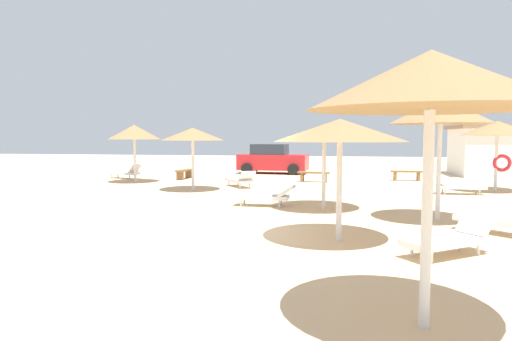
{
  "coord_description": "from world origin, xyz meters",
  "views": [
    {
      "loc": [
        2.24,
        -9.79,
        2.18
      ],
      "look_at": [
        0.0,
        3.0,
        1.2
      ],
      "focal_mm": 31.98,
      "sensor_mm": 36.0,
      "label": 1
    }
  ],
  "objects_px": {
    "parasol_2": "(193,134)",
    "lounger_5": "(502,220)",
    "parasol_0": "(498,129)",
    "parked_car": "(272,159)",
    "bench_0": "(185,172)",
    "lounger_4": "(266,196)",
    "bench_2": "(313,175)",
    "parasol_4": "(324,133)",
    "beach_cabana": "(490,150)",
    "lounger_0": "(457,186)",
    "parasol_5": "(441,111)",
    "lounger_1": "(451,238)",
    "parasol_1": "(340,131)",
    "lounger_3": "(126,172)",
    "bench_1": "(407,174)",
    "lounger_2": "(240,180)",
    "parasol_3": "(134,132)",
    "parasol_7": "(431,81)"
  },
  "relations": [
    {
      "from": "parasol_5",
      "to": "lounger_4",
      "type": "bearing_deg",
      "value": 160.31
    },
    {
      "from": "lounger_5",
      "to": "bench_0",
      "type": "bearing_deg",
      "value": 134.63
    },
    {
      "from": "lounger_3",
      "to": "bench_0",
      "type": "height_order",
      "value": "lounger_3"
    },
    {
      "from": "lounger_5",
      "to": "beach_cabana",
      "type": "distance_m",
      "value": 17.01
    },
    {
      "from": "parasol_5",
      "to": "beach_cabana",
      "type": "height_order",
      "value": "parasol_5"
    },
    {
      "from": "parasol_2",
      "to": "bench_2",
      "type": "height_order",
      "value": "parasol_2"
    },
    {
      "from": "parasol_4",
      "to": "parasol_7",
      "type": "height_order",
      "value": "parasol_7"
    },
    {
      "from": "parasol_7",
      "to": "parasol_4",
      "type": "bearing_deg",
      "value": 99.18
    },
    {
      "from": "lounger_3",
      "to": "parasol_5",
      "type": "bearing_deg",
      "value": -35.89
    },
    {
      "from": "parked_car",
      "to": "bench_2",
      "type": "bearing_deg",
      "value": -60.44
    },
    {
      "from": "parasol_1",
      "to": "bench_1",
      "type": "distance_m",
      "value": 14.22
    },
    {
      "from": "parasol_3",
      "to": "lounger_4",
      "type": "bearing_deg",
      "value": -40.85
    },
    {
      "from": "parasol_4",
      "to": "bench_1",
      "type": "distance_m",
      "value": 10.44
    },
    {
      "from": "lounger_2",
      "to": "parasol_4",
      "type": "bearing_deg",
      "value": -55.38
    },
    {
      "from": "parasol_0",
      "to": "lounger_1",
      "type": "xyz_separation_m",
      "value": [
        -4.17,
        -10.68,
        -2.14
      ]
    },
    {
      "from": "parasol_3",
      "to": "parasol_4",
      "type": "height_order",
      "value": "parasol_3"
    },
    {
      "from": "parasol_0",
      "to": "bench_1",
      "type": "distance_m",
      "value": 5.22
    },
    {
      "from": "bench_1",
      "to": "lounger_1",
      "type": "bearing_deg",
      "value": -95.32
    },
    {
      "from": "parasol_1",
      "to": "lounger_2",
      "type": "relative_size",
      "value": 1.44
    },
    {
      "from": "bench_1",
      "to": "lounger_3",
      "type": "bearing_deg",
      "value": -174.44
    },
    {
      "from": "parasol_2",
      "to": "parasol_3",
      "type": "xyz_separation_m",
      "value": [
        -3.71,
        2.66,
        0.11
      ]
    },
    {
      "from": "parasol_1",
      "to": "lounger_3",
      "type": "relative_size",
      "value": 1.39
    },
    {
      "from": "lounger_1",
      "to": "bench_2",
      "type": "distance_m",
      "value": 13.43
    },
    {
      "from": "bench_0",
      "to": "lounger_4",
      "type": "bearing_deg",
      "value": -56.49
    },
    {
      "from": "parasol_4",
      "to": "lounger_3",
      "type": "bearing_deg",
      "value": 141.61
    },
    {
      "from": "lounger_4",
      "to": "bench_1",
      "type": "bearing_deg",
      "value": 58.93
    },
    {
      "from": "bench_2",
      "to": "parked_car",
      "type": "xyz_separation_m",
      "value": [
        -2.62,
        4.62,
        0.48
      ]
    },
    {
      "from": "lounger_5",
      "to": "parasol_2",
      "type": "bearing_deg",
      "value": 144.08
    },
    {
      "from": "parasol_4",
      "to": "parked_car",
      "type": "xyz_separation_m",
      "value": [
        -3.31,
        12.7,
        -1.45
      ]
    },
    {
      "from": "parasol_2",
      "to": "lounger_5",
      "type": "relative_size",
      "value": 1.39
    },
    {
      "from": "parasol_4",
      "to": "parked_car",
      "type": "bearing_deg",
      "value": 104.6
    },
    {
      "from": "parasol_1",
      "to": "lounger_3",
      "type": "distance_m",
      "value": 16.44
    },
    {
      "from": "parasol_1",
      "to": "beach_cabana",
      "type": "distance_m",
      "value": 19.46
    },
    {
      "from": "beach_cabana",
      "to": "parked_car",
      "type": "bearing_deg",
      "value": -176.66
    },
    {
      "from": "lounger_0",
      "to": "beach_cabana",
      "type": "distance_m",
      "value": 9.9
    },
    {
      "from": "parasol_4",
      "to": "bench_2",
      "type": "xyz_separation_m",
      "value": [
        -0.69,
        8.08,
        -1.92
      ]
    },
    {
      "from": "parasol_2",
      "to": "lounger_5",
      "type": "bearing_deg",
      "value": -35.92
    },
    {
      "from": "parasol_5",
      "to": "bench_1",
      "type": "bearing_deg",
      "value": 85.59
    },
    {
      "from": "parasol_1",
      "to": "parasol_7",
      "type": "xyz_separation_m",
      "value": [
        0.93,
        -4.24,
        0.49
      ]
    },
    {
      "from": "parasol_0",
      "to": "bench_1",
      "type": "height_order",
      "value": "parasol_0"
    },
    {
      "from": "parasol_4",
      "to": "lounger_3",
      "type": "relative_size",
      "value": 1.4
    },
    {
      "from": "parasol_0",
      "to": "parked_car",
      "type": "height_order",
      "value": "parasol_0"
    },
    {
      "from": "parasol_4",
      "to": "lounger_0",
      "type": "bearing_deg",
      "value": 42.19
    },
    {
      "from": "lounger_4",
      "to": "beach_cabana",
      "type": "relative_size",
      "value": 0.44
    },
    {
      "from": "bench_2",
      "to": "lounger_0",
      "type": "bearing_deg",
      "value": -33.64
    },
    {
      "from": "lounger_2",
      "to": "bench_0",
      "type": "bearing_deg",
      "value": 138.19
    },
    {
      "from": "parasol_0",
      "to": "parked_car",
      "type": "distance_m",
      "value": 12.26
    },
    {
      "from": "parasol_3",
      "to": "lounger_2",
      "type": "bearing_deg",
      "value": -12.68
    },
    {
      "from": "parasol_4",
      "to": "lounger_5",
      "type": "distance_m",
      "value": 5.3
    },
    {
      "from": "parasol_2",
      "to": "beach_cabana",
      "type": "height_order",
      "value": "beach_cabana"
    }
  ]
}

